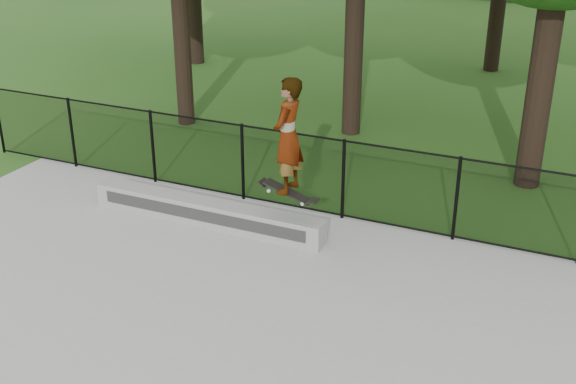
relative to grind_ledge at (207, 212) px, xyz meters
name	(u,v)px	position (x,y,z in m)	size (l,w,h in m)	color
grind_ledge	(207,212)	(0.00, 0.00, 0.00)	(4.42, 0.40, 0.43)	#9D9C98
skater_airborne	(288,137)	(1.61, -0.07, 1.66)	(0.81, 0.69, 2.10)	black
chainlink_fence	(343,179)	(2.10, 1.20, 0.54)	(16.06, 0.06, 1.50)	black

